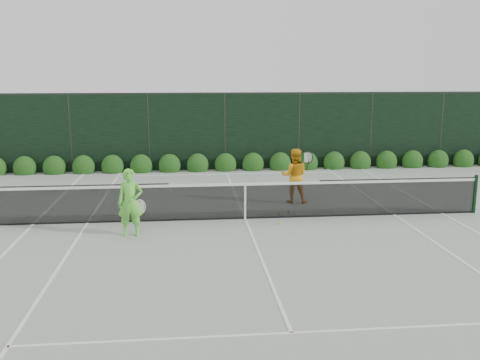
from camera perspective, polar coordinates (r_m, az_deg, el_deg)
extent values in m
plane|color=gray|center=(14.28, 0.55, -4.16)|extent=(80.00, 80.00, 0.00)
cylinder|color=black|center=(16.14, 23.77, -1.37)|extent=(0.10, 0.10, 1.07)
cube|color=black|center=(14.33, -16.40, -2.49)|extent=(4.40, 0.01, 1.02)
cube|color=black|center=(14.16, 0.55, -2.29)|extent=(4.00, 0.01, 0.96)
cube|color=black|center=(15.19, 16.51, -1.72)|extent=(4.40, 0.01, 1.02)
cube|color=white|center=(14.06, 0.56, -0.46)|extent=(12.80, 0.03, 0.07)
cube|color=black|center=(14.28, 0.55, -4.09)|extent=(12.80, 0.02, 0.04)
cube|color=white|center=(14.17, 0.55, -2.38)|extent=(0.05, 0.03, 0.91)
imported|color=#5FD23D|center=(12.91, -11.62, -2.38)|extent=(0.61, 0.41, 1.62)
torus|color=beige|center=(13.02, -10.67, -2.86)|extent=(0.30, 0.12, 0.30)
cylinder|color=black|center=(13.08, -10.63, -3.88)|extent=(0.10, 0.03, 0.30)
imported|color=orange|center=(15.98, 5.81, 0.46)|extent=(0.89, 0.75, 1.63)
torus|color=black|center=(15.76, 7.24, 2.40)|extent=(0.30, 0.10, 0.30)
cylinder|color=black|center=(15.80, 7.22, 1.54)|extent=(0.10, 0.03, 0.30)
cube|color=white|center=(14.75, -21.21, -4.43)|extent=(0.06, 23.77, 0.01)
cube|color=white|center=(15.83, 20.73, -3.34)|extent=(0.06, 23.77, 0.01)
cube|color=white|center=(14.44, -15.96, -4.42)|extent=(0.06, 23.77, 0.01)
cube|color=white|center=(15.28, 16.11, -3.57)|extent=(0.06, 23.77, 0.01)
cube|color=white|center=(25.89, -2.32, 2.92)|extent=(11.03, 0.06, 0.01)
cube|color=white|center=(20.49, -1.40, 0.65)|extent=(8.23, 0.06, 0.01)
cube|color=white|center=(8.36, 5.53, -15.93)|extent=(8.23, 0.06, 0.01)
cube|color=white|center=(14.28, 0.55, -4.14)|extent=(0.06, 12.80, 0.01)
cube|color=black|center=(21.36, -1.65, 5.14)|extent=(32.00, 0.06, 3.00)
cube|color=#262826|center=(21.24, -1.67, 9.25)|extent=(32.00, 0.06, 0.06)
cylinder|color=#262826|center=(21.77, -17.66, 4.73)|extent=(0.08, 0.08, 3.00)
cylinder|color=#262826|center=(21.36, -9.73, 4.98)|extent=(0.08, 0.08, 3.00)
cylinder|color=#262826|center=(21.36, -1.65, 5.14)|extent=(0.08, 0.08, 3.00)
cylinder|color=#262826|center=(21.78, 6.28, 5.20)|extent=(0.08, 0.08, 3.00)
cylinder|color=#262826|center=(22.59, 13.78, 5.16)|extent=(0.08, 0.08, 3.00)
cylinder|color=#262826|center=(23.75, 20.65, 5.05)|extent=(0.08, 0.08, 3.00)
ellipsoid|color=#193C10|center=(22.02, -21.97, 1.18)|extent=(0.86, 0.65, 0.94)
ellipsoid|color=#193C10|center=(21.74, -19.19, 1.25)|extent=(0.86, 0.65, 0.94)
ellipsoid|color=#193C10|center=(21.51, -16.34, 1.32)|extent=(0.86, 0.65, 0.94)
ellipsoid|color=#193C10|center=(21.33, -13.43, 1.39)|extent=(0.86, 0.65, 0.94)
ellipsoid|color=#193C10|center=(21.21, -10.49, 1.46)|extent=(0.86, 0.65, 0.94)
ellipsoid|color=#193C10|center=(21.15, -7.52, 1.52)|extent=(0.86, 0.65, 0.94)
ellipsoid|color=#193C10|center=(21.14, -4.54, 1.58)|extent=(0.86, 0.65, 0.94)
ellipsoid|color=#193C10|center=(21.19, -1.56, 1.64)|extent=(0.86, 0.65, 0.94)
ellipsoid|color=#193C10|center=(21.30, 1.39, 1.69)|extent=(0.86, 0.65, 0.94)
ellipsoid|color=#193C10|center=(21.46, 4.31, 1.73)|extent=(0.86, 0.65, 0.94)
ellipsoid|color=#193C10|center=(21.68, 7.18, 1.77)|extent=(0.86, 0.65, 0.94)
ellipsoid|color=#193C10|center=(21.95, 9.98, 1.81)|extent=(0.86, 0.65, 0.94)
ellipsoid|color=#193C10|center=(22.27, 12.71, 1.84)|extent=(0.86, 0.65, 0.94)
ellipsoid|color=#193C10|center=(22.64, 15.35, 1.86)|extent=(0.86, 0.65, 0.94)
ellipsoid|color=#193C10|center=(23.05, 17.91, 1.88)|extent=(0.86, 0.65, 0.94)
ellipsoid|color=#193C10|center=(23.51, 20.37, 1.90)|extent=(0.86, 0.65, 0.94)
ellipsoid|color=#193C10|center=(24.02, 22.73, 1.91)|extent=(0.86, 0.65, 0.94)
sphere|color=#ABD930|center=(14.95, 5.16, -3.37)|extent=(0.07, 0.07, 0.07)
sphere|color=#ABD930|center=(14.19, -11.12, -4.35)|extent=(0.07, 0.07, 0.07)
sphere|color=#ABD930|center=(13.81, 4.25, -4.60)|extent=(0.07, 0.07, 0.07)
sphere|color=#ABD930|center=(14.87, -10.21, -3.59)|extent=(0.07, 0.07, 0.07)
sphere|color=#ABD930|center=(14.73, 4.09, -3.57)|extent=(0.07, 0.07, 0.07)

